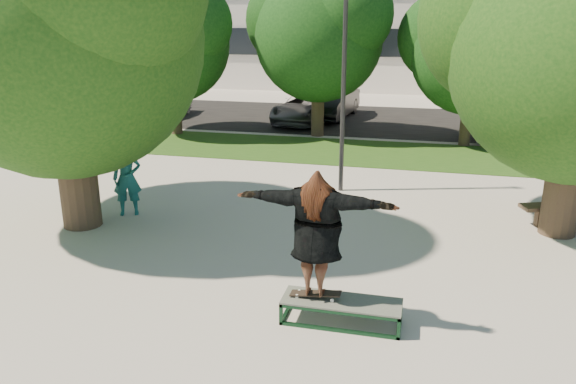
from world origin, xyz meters
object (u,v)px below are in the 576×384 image
(lamppost, at_px, (344,71))
(car_silver_b, at_px, (503,119))
(car_dark, at_px, (332,101))
(car_silver_a, at_px, (164,103))
(bystander, at_px, (127,178))
(car_grey, at_px, (307,108))
(tree_left, at_px, (58,19))
(grind_box, at_px, (341,311))

(lamppost, xyz_separation_m, car_silver_b, (5.00, 8.50, -2.45))
(car_silver_b, bearing_deg, car_dark, 164.04)
(car_silver_a, bearing_deg, bystander, -69.83)
(lamppost, xyz_separation_m, car_grey, (-3.00, 9.67, -2.51))
(bystander, height_order, car_dark, bystander)
(car_dark, bearing_deg, car_grey, -116.23)
(car_silver_b, bearing_deg, tree_left, -125.59)
(grind_box, xyz_separation_m, car_dark, (-3.18, 17.89, 0.57))
(tree_left, relative_size, car_dark, 1.55)
(bystander, distance_m, car_dark, 14.40)
(tree_left, bearing_deg, car_grey, 80.42)
(car_dark, distance_m, car_silver_b, 7.59)
(bystander, distance_m, car_grey, 12.86)
(tree_left, distance_m, car_silver_a, 14.55)
(car_silver_a, distance_m, car_grey, 6.72)
(tree_left, xyz_separation_m, grind_box, (6.35, -2.88, -4.23))
(lamppost, distance_m, car_dark, 11.55)
(tree_left, bearing_deg, lamppost, 36.42)
(tree_left, distance_m, grind_box, 8.15)
(grind_box, bearing_deg, car_dark, 100.08)
(lamppost, relative_size, car_silver_a, 1.55)
(car_grey, bearing_deg, grind_box, -68.65)
(tree_left, height_order, bystander, tree_left)
(lamppost, relative_size, car_dark, 1.33)
(car_dark, bearing_deg, tree_left, -96.70)
(lamppost, height_order, car_grey, lamppost)
(grind_box, xyz_separation_m, car_grey, (-4.05, 16.46, 0.45))
(tree_left, bearing_deg, car_dark, 78.08)
(tree_left, bearing_deg, car_silver_b, 50.32)
(car_dark, height_order, car_silver_b, car_dark)
(tree_left, xyz_separation_m, lamppost, (5.29, 3.91, -1.27))
(bystander, height_order, car_grey, bystander)
(car_silver_a, distance_m, car_dark, 7.77)
(bystander, bearing_deg, car_silver_a, 89.15)
(tree_left, height_order, grind_box, tree_left)
(bystander, xyz_separation_m, car_silver_b, (9.54, 11.59, -0.19))
(car_grey, bearing_deg, lamppost, -65.25)
(car_silver_b, bearing_deg, car_grey, 175.76)
(tree_left, relative_size, car_silver_a, 1.81)
(bystander, xyz_separation_m, car_dark, (2.42, 14.19, -0.13))
(bystander, xyz_separation_m, car_grey, (1.54, 12.76, -0.25))
(car_dark, bearing_deg, bystander, -94.46)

